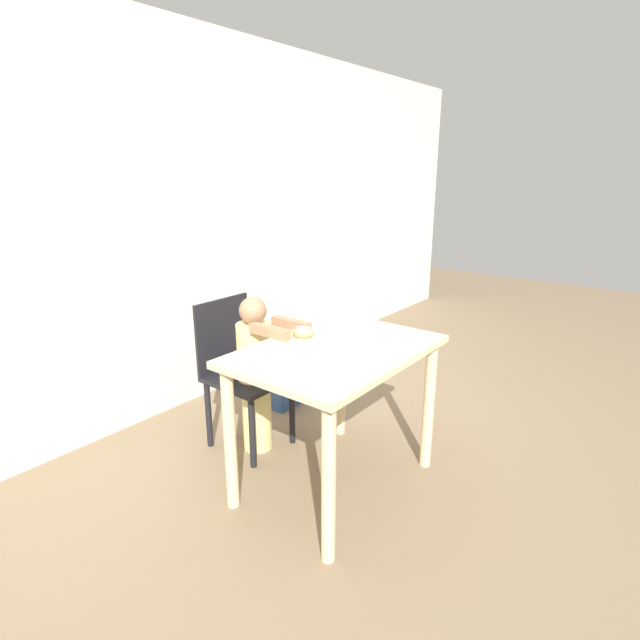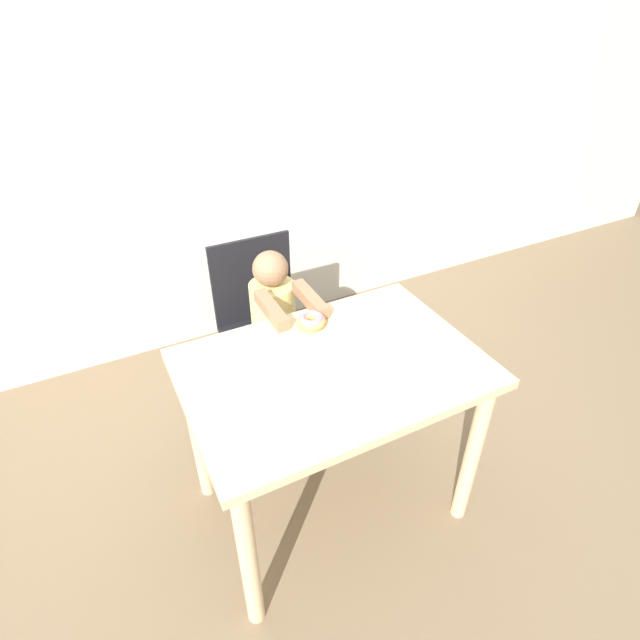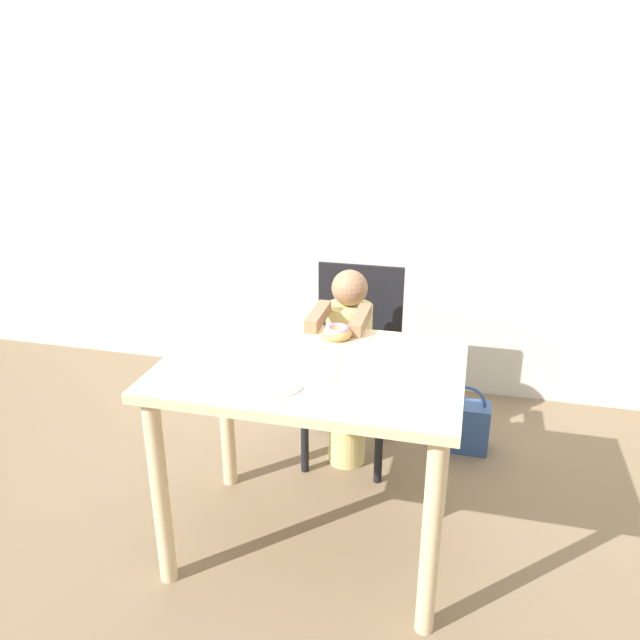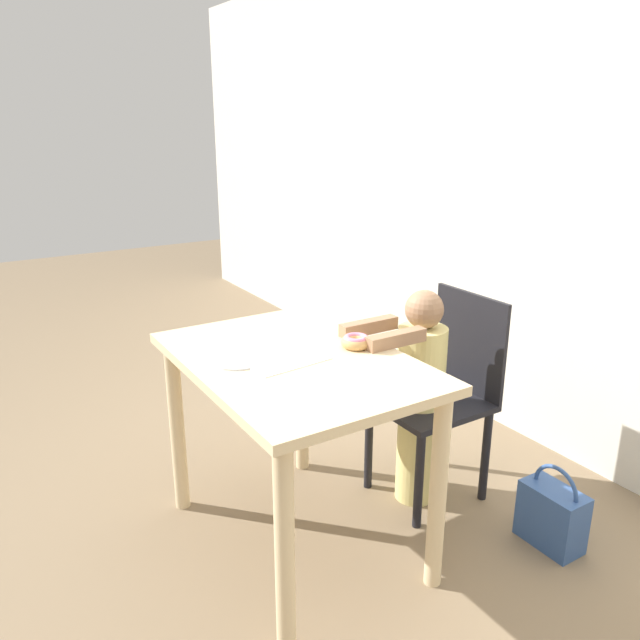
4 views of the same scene
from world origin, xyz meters
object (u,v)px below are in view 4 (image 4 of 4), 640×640
child_figure (418,395)px  chair (441,394)px  donut (356,341)px  handbag (552,515)px

child_figure → chair: bearing=90.0°
child_figure → donut: 0.46m
child_figure → handbag: (0.52, 0.24, -0.36)m
donut → handbag: bearing=49.5°
chair → donut: 0.57m
child_figure → handbag: 0.68m
chair → handbag: 0.62m
chair → handbag: size_ratio=2.61×
chair → donut: chair is taller
child_figure → handbag: size_ratio=2.76×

